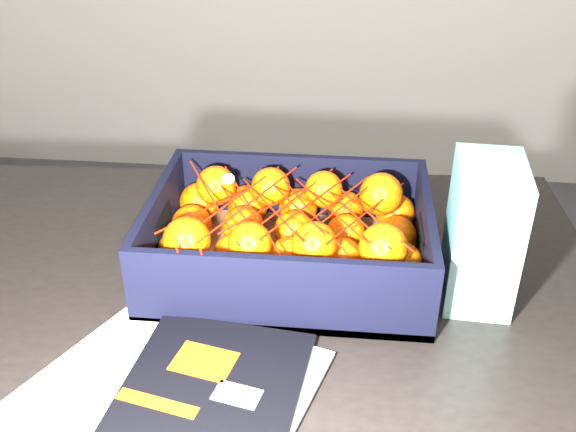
# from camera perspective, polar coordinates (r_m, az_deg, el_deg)

# --- Properties ---
(table) EXTENTS (1.24, 0.86, 0.75)m
(table) POSITION_cam_1_polar(r_m,az_deg,el_deg) (1.05, -6.91, -11.03)
(table) COLOR black
(table) RESTS_ON ground
(magazine_stack) EXTENTS (0.42, 0.34, 0.02)m
(magazine_stack) POSITION_cam_1_polar(r_m,az_deg,el_deg) (0.82, -9.70, -15.50)
(magazine_stack) COLOR silver
(magazine_stack) RESTS_ON table
(produce_crate) EXTENTS (0.41, 0.31, 0.12)m
(produce_crate) POSITION_cam_1_polar(r_m,az_deg,el_deg) (1.01, 0.17, -2.71)
(produce_crate) COLOR brown
(produce_crate) RESTS_ON table
(clementine_heap) EXTENTS (0.39, 0.29, 0.12)m
(clementine_heap) POSITION_cam_1_polar(r_m,az_deg,el_deg) (1.00, 0.18, -1.57)
(clementine_heap) COLOR #EE5605
(clementine_heap) RESTS_ON produce_crate
(mesh_net) EXTENTS (0.34, 0.27, 0.09)m
(mesh_net) POSITION_cam_1_polar(r_m,az_deg,el_deg) (0.97, -0.23, 0.66)
(mesh_net) COLOR red
(mesh_net) RESTS_ON clementine_heap
(retail_carton) EXTENTS (0.10, 0.14, 0.21)m
(retail_carton) POSITION_cam_1_polar(r_m,az_deg,el_deg) (0.96, 16.30, -1.36)
(retail_carton) COLOR silver
(retail_carton) RESTS_ON table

